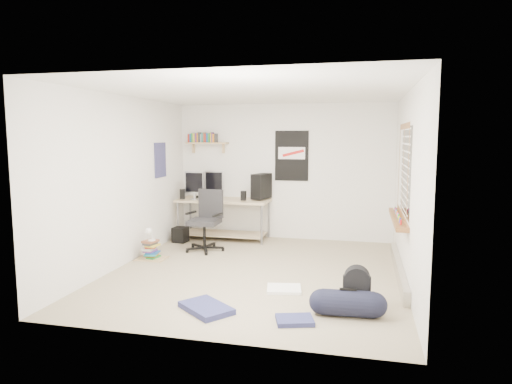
% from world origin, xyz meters
% --- Properties ---
extents(floor, '(4.00, 4.50, 0.01)m').
position_xyz_m(floor, '(0.00, 0.00, -0.01)').
color(floor, gray).
rests_on(floor, ground).
extents(ceiling, '(4.00, 4.50, 0.01)m').
position_xyz_m(ceiling, '(0.00, 0.00, 2.50)').
color(ceiling, white).
rests_on(ceiling, ground).
extents(back_wall, '(4.00, 0.01, 2.50)m').
position_xyz_m(back_wall, '(0.00, 2.25, 1.25)').
color(back_wall, silver).
rests_on(back_wall, ground).
extents(left_wall, '(0.01, 4.50, 2.50)m').
position_xyz_m(left_wall, '(-2.00, 0.00, 1.25)').
color(left_wall, silver).
rests_on(left_wall, ground).
extents(right_wall, '(0.01, 4.50, 2.50)m').
position_xyz_m(right_wall, '(2.00, 0.00, 1.25)').
color(right_wall, silver).
rests_on(right_wall, ground).
extents(desk, '(1.85, 1.30, 0.77)m').
position_xyz_m(desk, '(-1.06, 1.91, 0.36)').
color(desk, '#CAB58C').
rests_on(desk, floor).
extents(monitor_left, '(0.37, 0.11, 0.40)m').
position_xyz_m(monitor_left, '(-1.56, 1.71, 0.97)').
color(monitor_left, '#B4B3B9').
rests_on(monitor_left, desk).
extents(monitor_right, '(0.36, 0.10, 0.39)m').
position_xyz_m(monitor_right, '(-1.27, 2.00, 0.97)').
color(monitor_right, '#98989C').
rests_on(monitor_right, desk).
extents(pc_tower, '(0.32, 0.48, 0.45)m').
position_xyz_m(pc_tower, '(-0.37, 2.00, 1.00)').
color(pc_tower, black).
rests_on(pc_tower, desk).
extents(keyboard, '(0.46, 0.22, 0.02)m').
position_xyz_m(keyboard, '(-1.38, 1.92, 0.78)').
color(keyboard, black).
rests_on(keyboard, desk).
extents(speaker_left, '(0.11, 0.11, 0.18)m').
position_xyz_m(speaker_left, '(-1.75, 1.59, 0.86)').
color(speaker_left, black).
rests_on(speaker_left, desk).
extents(speaker_right, '(0.09, 0.09, 0.17)m').
position_xyz_m(speaker_right, '(-0.62, 1.66, 0.86)').
color(speaker_right, black).
rests_on(speaker_right, desk).
extents(office_chair, '(0.79, 0.79, 1.02)m').
position_xyz_m(office_chair, '(-1.12, 0.99, 0.49)').
color(office_chair, '#242426').
rests_on(office_chair, floor).
extents(wall_shelf, '(0.80, 0.22, 0.24)m').
position_xyz_m(wall_shelf, '(-1.45, 2.14, 1.78)').
color(wall_shelf, tan).
rests_on(wall_shelf, back_wall).
extents(poster_back_wall, '(0.62, 0.03, 0.92)m').
position_xyz_m(poster_back_wall, '(0.15, 2.23, 1.55)').
color(poster_back_wall, black).
rests_on(poster_back_wall, back_wall).
extents(poster_left_wall, '(0.02, 0.42, 0.60)m').
position_xyz_m(poster_left_wall, '(-1.99, 1.20, 1.50)').
color(poster_left_wall, navy).
rests_on(poster_left_wall, left_wall).
extents(window, '(0.10, 1.50, 1.26)m').
position_xyz_m(window, '(1.95, 0.30, 1.45)').
color(window, brown).
rests_on(window, right_wall).
extents(baseboard_heater, '(0.08, 2.50, 0.18)m').
position_xyz_m(baseboard_heater, '(1.96, 0.30, 0.09)').
color(baseboard_heater, '#B7B2A8').
rests_on(baseboard_heater, floor).
extents(backpack, '(0.30, 0.24, 0.40)m').
position_xyz_m(backpack, '(1.40, -1.19, 0.20)').
color(backpack, black).
rests_on(backpack, floor).
extents(duffel_bag, '(0.29, 0.29, 0.55)m').
position_xyz_m(duffel_bag, '(1.32, -1.33, 0.14)').
color(duffel_bag, black).
rests_on(duffel_bag, floor).
extents(tshirt, '(0.47, 0.42, 0.04)m').
position_xyz_m(tshirt, '(0.52, -0.68, 0.02)').
color(tshirt, white).
rests_on(tshirt, floor).
extents(jeans_a, '(0.71, 0.67, 0.07)m').
position_xyz_m(jeans_a, '(-0.20, -1.54, 0.03)').
color(jeans_a, navy).
rests_on(jeans_a, floor).
extents(jeans_b, '(0.44, 0.38, 0.05)m').
position_xyz_m(jeans_b, '(0.79, -1.63, 0.03)').
color(jeans_b, navy).
rests_on(jeans_b, floor).
extents(book_stack, '(0.44, 0.38, 0.28)m').
position_xyz_m(book_stack, '(-1.75, 0.30, 0.15)').
color(book_stack, brown).
rests_on(book_stack, floor).
extents(desk_lamp, '(0.18, 0.22, 0.19)m').
position_xyz_m(desk_lamp, '(-1.73, 0.28, 0.38)').
color(desk_lamp, silver).
rests_on(desk_lamp, book_stack).
extents(subwoofer, '(0.26, 0.26, 0.27)m').
position_xyz_m(subwoofer, '(-1.75, 1.46, 0.14)').
color(subwoofer, black).
rests_on(subwoofer, floor).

